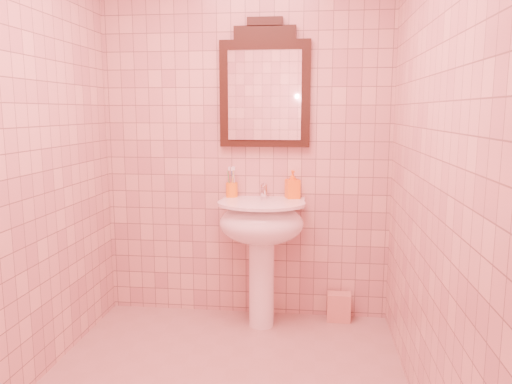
# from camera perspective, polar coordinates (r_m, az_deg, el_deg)

# --- Properties ---
(back_wall) EXTENTS (2.00, 0.02, 2.50)m
(back_wall) POSITION_cam_1_polar(r_m,az_deg,el_deg) (3.48, -1.20, 5.86)
(back_wall) COLOR beige
(back_wall) RESTS_ON floor
(pedestal_sink) EXTENTS (0.58, 0.58, 0.86)m
(pedestal_sink) POSITION_cam_1_polar(r_m,az_deg,el_deg) (3.33, 0.63, -4.56)
(pedestal_sink) COLOR white
(pedestal_sink) RESTS_ON floor
(faucet) EXTENTS (0.04, 0.16, 0.11)m
(faucet) POSITION_cam_1_polar(r_m,az_deg,el_deg) (3.41, 0.88, 0.21)
(faucet) COLOR white
(faucet) RESTS_ON pedestal_sink
(mirror) EXTENTS (0.61, 0.06, 0.86)m
(mirror) POSITION_cam_1_polar(r_m,az_deg,el_deg) (3.44, 1.01, 11.78)
(mirror) COLOR black
(mirror) RESTS_ON back_wall
(toothbrush_cup) EXTENTS (0.08, 0.08, 0.19)m
(toothbrush_cup) POSITION_cam_1_polar(r_m,az_deg,el_deg) (3.47, -2.79, 0.29)
(toothbrush_cup) COLOR orange
(toothbrush_cup) RESTS_ON pedestal_sink
(soap_dispenser) EXTENTS (0.11, 0.11, 0.19)m
(soap_dispenser) POSITION_cam_1_polar(r_m,az_deg,el_deg) (3.41, 4.20, 0.87)
(soap_dispenser) COLOR orange
(soap_dispenser) RESTS_ON pedestal_sink
(towel) EXTENTS (0.16, 0.11, 0.20)m
(towel) POSITION_cam_1_polar(r_m,az_deg,el_deg) (3.63, 9.43, -12.82)
(towel) COLOR tan
(towel) RESTS_ON floor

